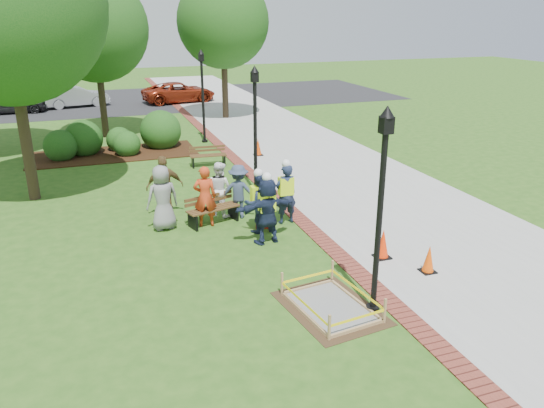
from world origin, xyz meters
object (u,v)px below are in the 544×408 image
object	(u,v)px
wet_concrete_pad	(331,298)
hivis_worker_c	(259,201)
lamp_near	(381,198)
bench_near	(213,215)
hivis_worker_a	(267,209)
cone_front	(429,260)
hivis_worker_b	(286,192)

from	to	relation	value
wet_concrete_pad	hivis_worker_c	xyz separation A→B (m)	(-0.14, 4.43, 0.68)
wet_concrete_pad	lamp_near	distance (m)	2.41
bench_near	hivis_worker_a	size ratio (longest dim) A/B	0.83
lamp_near	hivis_worker_a	size ratio (longest dim) A/B	2.17
bench_near	lamp_near	bearing A→B (deg)	-70.75
wet_concrete_pad	cone_front	distance (m)	2.97
lamp_near	hivis_worker_c	xyz separation A→B (m)	(-0.94, 4.78, -1.56)
hivis_worker_c	bench_near	bearing A→B (deg)	137.27
hivis_worker_b	hivis_worker_a	bearing A→B (deg)	-130.26
bench_near	lamp_near	world-z (taller)	lamp_near
hivis_worker_a	hivis_worker_c	bearing A→B (deg)	88.65
wet_concrete_pad	bench_near	bearing A→B (deg)	102.61
hivis_worker_a	hivis_worker_b	xyz separation A→B (m)	(0.96, 1.14, -0.01)
hivis_worker_b	hivis_worker_c	bearing A→B (deg)	-159.41
hivis_worker_a	hivis_worker_c	size ratio (longest dim) A/B	1.06
hivis_worker_a	hivis_worker_b	world-z (taller)	hivis_worker_a
lamp_near	hivis_worker_a	world-z (taller)	lamp_near
wet_concrete_pad	hivis_worker_a	size ratio (longest dim) A/B	1.28
wet_concrete_pad	hivis_worker_c	size ratio (longest dim) A/B	1.36
bench_near	hivis_worker_c	xyz separation A→B (m)	(1.07, -0.99, 0.65)
lamp_near	hivis_worker_c	world-z (taller)	lamp_near
cone_front	hivis_worker_c	distance (m)	4.83
hivis_worker_c	wet_concrete_pad	bearing A→B (deg)	-88.19
lamp_near	hivis_worker_b	world-z (taller)	lamp_near
bench_near	hivis_worker_a	xyz separation A→B (m)	(1.05, -1.77, 0.70)
wet_concrete_pad	hivis_worker_a	distance (m)	3.73
wet_concrete_pad	bench_near	distance (m)	5.56
wet_concrete_pad	hivis_worker_a	bearing A→B (deg)	92.48
wet_concrete_pad	lamp_near	world-z (taller)	lamp_near
bench_near	lamp_near	size ratio (longest dim) A/B	0.38
bench_near	hivis_worker_a	distance (m)	2.18
cone_front	hivis_worker_c	size ratio (longest dim) A/B	0.38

